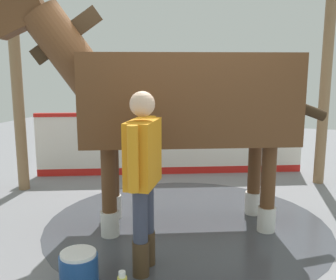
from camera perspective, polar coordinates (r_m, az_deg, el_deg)
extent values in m
cube|color=gray|center=(4.67, 3.18, -12.43)|extent=(16.00, 16.00, 0.02)
cylinder|color=#42444C|center=(4.71, 2.70, -12.07)|extent=(3.28, 3.28, 0.00)
cube|color=white|center=(6.65, 0.53, -0.73)|extent=(1.77, 4.21, 1.00)
cube|color=red|center=(6.56, 0.54, 3.83)|extent=(1.79, 4.22, 0.06)
cube|color=red|center=(6.75, 0.52, -4.41)|extent=(1.78, 4.22, 0.12)
cylinder|color=olive|center=(6.07, -21.17, 7.78)|extent=(0.16, 0.16, 3.17)
cylinder|color=olive|center=(6.45, 21.98, 7.86)|extent=(0.16, 0.16, 3.17)
cube|color=brown|center=(4.35, 2.87, 6.17)|extent=(1.75, 2.48, 0.96)
cylinder|color=brown|center=(4.27, -8.59, -7.46)|extent=(0.16, 0.16, 1.00)
cylinder|color=silver|center=(4.39, -8.45, -11.93)|extent=(0.20, 0.20, 0.28)
cylinder|color=brown|center=(4.77, -8.10, -5.49)|extent=(0.16, 0.16, 1.00)
cylinder|color=silver|center=(4.88, -7.99, -9.56)|extent=(0.20, 0.20, 0.28)
cylinder|color=brown|center=(4.48, 14.36, -6.82)|extent=(0.16, 0.16, 1.00)
cylinder|color=silver|center=(4.60, 14.14, -11.11)|extent=(0.20, 0.20, 0.28)
cylinder|color=brown|center=(4.96, 12.46, -5.01)|extent=(0.16, 0.16, 1.00)
cylinder|color=silver|center=(5.06, 12.29, -8.94)|extent=(0.20, 0.20, 0.28)
cylinder|color=brown|center=(4.38, -14.55, 12.67)|extent=(0.73, 0.98, 1.00)
cube|color=#382819|center=(4.38, -14.64, 14.54)|extent=(0.35, 0.74, 0.61)
cube|color=brown|center=(4.52, -21.09, 17.03)|extent=(0.51, 0.71, 0.56)
cylinder|color=#382819|center=(4.68, 18.22, 4.74)|extent=(0.38, 0.69, 0.35)
cylinder|color=#47331E|center=(3.78, -3.05, -15.43)|extent=(0.15, 0.15, 0.32)
cylinder|color=#383D51|center=(3.62, -3.12, -9.71)|extent=(0.13, 0.13, 0.48)
cylinder|color=#47331E|center=(3.60, -3.98, -16.86)|extent=(0.15, 0.15, 0.32)
cylinder|color=#383D51|center=(3.43, -4.07, -10.91)|extent=(0.13, 0.13, 0.48)
cube|color=orange|center=(3.37, -3.68, -1.92)|extent=(0.49, 0.27, 0.57)
cylinder|color=orange|center=(3.64, -2.45, -0.75)|extent=(0.09, 0.09, 0.54)
cylinder|color=orange|center=(3.10, -5.14, -2.79)|extent=(0.09, 0.09, 0.54)
sphere|color=beige|center=(3.30, -3.77, 5.26)|extent=(0.22, 0.22, 0.22)
cylinder|color=#1E478C|center=(3.53, -12.85, -18.09)|extent=(0.32, 0.32, 0.27)
cylinder|color=white|center=(3.46, -12.96, -15.87)|extent=(0.30, 0.30, 0.03)
cylinder|color=white|center=(3.22, -6.72, -18.87)|extent=(0.05, 0.05, 0.05)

